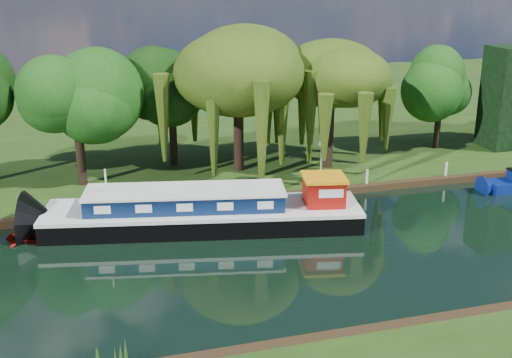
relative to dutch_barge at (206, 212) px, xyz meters
name	(u,v)px	position (x,y,z in m)	size (l,w,h in m)	color
ground	(383,244)	(8.68, -5.04, -0.94)	(120.00, 120.00, 0.00)	black
far_bank	(231,111)	(8.68, 28.96, -0.71)	(120.00, 52.00, 0.45)	#19360E
dutch_barge	(206,212)	(0.00, 0.00, 0.00)	(18.39, 7.53, 3.79)	black
red_dinghy	(33,240)	(-9.53, 0.75, -0.94)	(1.92, 2.69, 0.56)	maroon
willow_left	(238,72)	(4.26, 8.82, 6.49)	(8.02, 8.02, 9.61)	black
willow_right	(331,85)	(10.65, 7.73, 5.44)	(6.67, 6.67, 8.13)	black
tree_far_left	(75,97)	(-6.59, 8.55, 5.38)	(5.32, 5.32, 8.58)	black
tree_far_mid	(171,91)	(0.01, 11.31, 4.95)	(4.81, 4.81, 7.87)	black
tree_far_right	(441,88)	(20.96, 10.12, 4.33)	(4.27, 4.27, 6.99)	black
lamppost	(321,150)	(9.18, 5.46, 1.48)	(0.36, 0.36, 2.56)	silver
mooring_posts	(318,181)	(8.18, 3.36, 0.01)	(19.16, 0.16, 1.00)	silver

